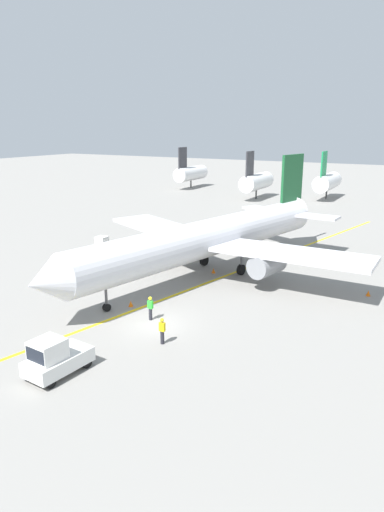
# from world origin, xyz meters

# --- Properties ---
(ground_plane) EXTENTS (300.00, 300.00, 0.00)m
(ground_plane) POSITION_xyz_m (0.00, 0.00, 0.00)
(ground_plane) COLOR gray
(taxi_line_yellow) EXTENTS (17.61, 78.17, 0.01)m
(taxi_line_yellow) POSITION_xyz_m (-1.76, 5.00, 0.00)
(taxi_line_yellow) COLOR yellow
(taxi_line_yellow) RESTS_ON ground
(airliner) EXTENTS (27.97, 35.05, 10.10)m
(airliner) POSITION_xyz_m (-1.64, 11.88, 3.42)
(airliner) COLOR silver
(airliner) RESTS_ON ground
(pushback_tug) EXTENTS (2.19, 3.74, 2.20)m
(pushback_tug) POSITION_xyz_m (-0.84, -8.27, 0.99)
(pushback_tug) COLOR silver
(pushback_tug) RESTS_ON ground
(baggage_tug_near_wing) EXTENTS (2.43, 1.38, 2.10)m
(baggage_tug_near_wing) POSITION_xyz_m (-13.89, 11.48, 0.93)
(baggage_tug_near_wing) COLOR silver
(baggage_tug_near_wing) RESTS_ON ground
(belt_loader_forward_hold) EXTENTS (3.80, 4.86, 2.59)m
(belt_loader_forward_hold) POSITION_xyz_m (-8.71, 7.83, 0.78)
(belt_loader_forward_hold) COLOR silver
(belt_loader_forward_hold) RESTS_ON ground
(ground_crew_marshaller) EXTENTS (0.36, 0.24, 1.70)m
(ground_crew_marshaller) POSITION_xyz_m (2.15, -2.31, 0.91)
(ground_crew_marshaller) COLOR #26262D
(ground_crew_marshaller) RESTS_ON ground
(ground_crew_wing_walker) EXTENTS (0.36, 0.24, 1.70)m
(ground_crew_wing_walker) POSITION_xyz_m (-0.57, 0.38, 0.91)
(ground_crew_wing_walker) COLOR #26262D
(ground_crew_wing_walker) RESTS_ON ground
(safety_cone_nose_left) EXTENTS (0.36, 0.36, 0.44)m
(safety_cone_nose_left) POSITION_xyz_m (-3.26, 1.70, 0.22)
(safety_cone_nose_left) COLOR orange
(safety_cone_nose_left) RESTS_ON ground
(safety_cone_nose_right) EXTENTS (0.36, 0.36, 0.44)m
(safety_cone_nose_right) POSITION_xyz_m (-1.58, 12.05, 0.22)
(safety_cone_nose_right) COLOR orange
(safety_cone_nose_right) RESTS_ON ground
(safety_cone_wingtip_left) EXTENTS (0.36, 0.36, 0.44)m
(safety_cone_wingtip_left) POSITION_xyz_m (11.81, 12.75, 0.22)
(safety_cone_wingtip_left) COLOR orange
(safety_cone_wingtip_left) RESTS_ON ground
(distant_aircraft_far_left) EXTENTS (3.00, 10.10, 8.80)m
(distant_aircraft_far_left) POSITION_xyz_m (-33.49, 64.02, 3.22)
(distant_aircraft_far_left) COLOR silver
(distant_aircraft_far_left) RESTS_ON ground
(distant_aircraft_mid_left) EXTENTS (3.00, 10.10, 8.80)m
(distant_aircraft_mid_left) POSITION_xyz_m (-15.19, 56.28, 3.22)
(distant_aircraft_mid_left) COLOR silver
(distant_aircraft_mid_left) RESTS_ON ground
(distant_aircraft_mid_right) EXTENTS (3.00, 10.10, 8.80)m
(distant_aircraft_mid_right) POSITION_xyz_m (-3.76, 62.35, 3.22)
(distant_aircraft_mid_right) COLOR silver
(distant_aircraft_mid_right) RESTS_ON ground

